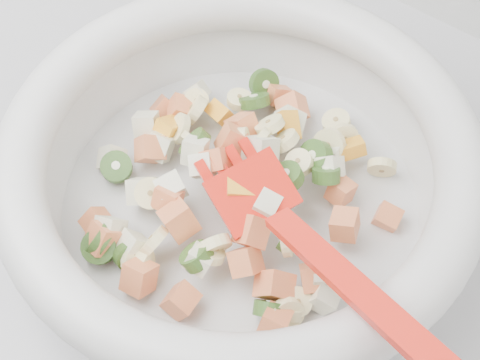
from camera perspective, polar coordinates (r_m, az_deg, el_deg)
The scene contains 1 object.
mixing_bowl at distance 0.58m, azimuth -0.01°, elevation 0.53°, with size 0.42×0.38×0.14m.
Camera 1 is at (0.19, 1.15, 1.42)m, focal length 55.00 mm.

